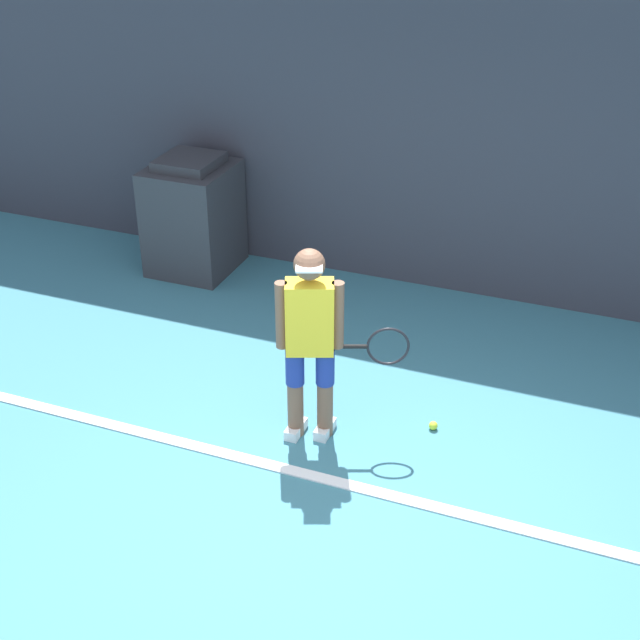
# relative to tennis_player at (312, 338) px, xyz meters

# --- Properties ---
(ground_plane) EXTENTS (24.00, 24.00, 0.00)m
(ground_plane) POSITION_rel_tennis_player_xyz_m (0.40, -0.96, -0.85)
(ground_plane) COLOR teal
(back_wall) EXTENTS (24.00, 0.10, 2.98)m
(back_wall) POSITION_rel_tennis_player_xyz_m (0.40, 2.72, 0.64)
(back_wall) COLOR #383842
(back_wall) RESTS_ON ground_plane
(court_baseline) EXTENTS (21.60, 0.10, 0.01)m
(court_baseline) POSITION_rel_tennis_player_xyz_m (0.40, -0.47, -0.84)
(court_baseline) COLOR white
(court_baseline) RESTS_ON ground_plane
(tennis_player) EXTENTS (0.90, 0.45, 1.54)m
(tennis_player) POSITION_rel_tennis_player_xyz_m (0.00, 0.00, 0.00)
(tennis_player) COLOR brown
(tennis_player) RESTS_ON ground_plane
(tennis_ball) EXTENTS (0.07, 0.07, 0.07)m
(tennis_ball) POSITION_rel_tennis_player_xyz_m (0.84, 0.38, -0.81)
(tennis_ball) COLOR #D1E533
(tennis_ball) RESTS_ON ground_plane
(covered_chair) EXTENTS (0.79, 0.83, 1.19)m
(covered_chair) POSITION_rel_tennis_player_xyz_m (-2.16, 2.21, -0.28)
(covered_chair) COLOR #333338
(covered_chair) RESTS_ON ground_plane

